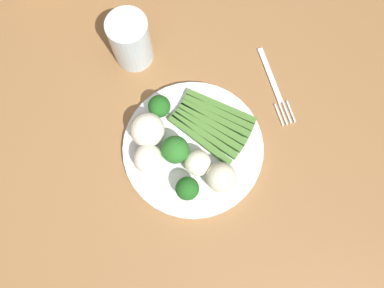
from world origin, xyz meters
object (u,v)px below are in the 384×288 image
(plate, at_px, (192,146))
(cauliflower_left, at_px, (221,177))
(asparagus_bundle, at_px, (212,124))
(broccoli_back, at_px, (159,106))
(water_glass, at_px, (131,41))
(cauliflower_front_left, at_px, (148,159))
(cauliflower_near_fork, at_px, (147,130))
(broccoli_back_right, at_px, (175,149))
(broccoli_right, at_px, (187,189))
(dining_table, at_px, (173,172))
(fork, at_px, (275,87))
(cauliflower_near_center, at_px, (198,163))

(plate, height_order, cauliflower_left, cauliflower_left)
(plate, xyz_separation_m, asparagus_bundle, (-0.05, -0.02, 0.01))
(broccoli_back, relative_size, water_glass, 0.45)
(water_glass, bearing_deg, cauliflower_front_left, 75.54)
(plate, height_order, cauliflower_near_fork, cauliflower_near_fork)
(broccoli_back_right, xyz_separation_m, cauliflower_near_fork, (0.03, -0.05, -0.00))
(asparagus_bundle, relative_size, broccoli_right, 3.28)
(dining_table, xyz_separation_m, cauliflower_near_fork, (0.02, -0.05, 0.16))
(cauliflower_left, distance_m, cauliflower_near_fork, 0.15)
(cauliflower_left, relative_size, fork, 0.32)
(plate, relative_size, cauliflower_front_left, 4.95)
(cauliflower_front_left, height_order, cauliflower_near_fork, cauliflower_near_fork)
(cauliflower_front_left, relative_size, cauliflower_near_center, 1.11)
(cauliflower_near_center, bearing_deg, water_glass, -85.46)
(broccoli_back, xyz_separation_m, fork, (-0.22, 0.04, -0.04))
(cauliflower_front_left, xyz_separation_m, water_glass, (-0.06, -0.22, 0.01))
(broccoli_back, distance_m, cauliflower_near_fork, 0.05)
(water_glass, bearing_deg, broccoli_back, 89.76)
(cauliflower_left, height_order, fork, cauliflower_left)
(cauliflower_near_center, xyz_separation_m, cauliflower_near_fork, (0.06, -0.09, 0.01))
(water_glass, bearing_deg, plate, 97.12)
(plate, height_order, fork, plate)
(broccoli_right, relative_size, broccoli_back_right, 0.84)
(fork, bearing_deg, broccoli_back, -92.35)
(broccoli_right, distance_m, cauliflower_left, 0.06)
(cauliflower_front_left, relative_size, fork, 0.31)
(dining_table, bearing_deg, broccoli_right, 94.67)
(asparagus_bundle, distance_m, cauliflower_front_left, 0.13)
(cauliflower_left, bearing_deg, asparagus_bundle, -106.29)
(asparagus_bundle, height_order, broccoli_back_right, broccoli_back_right)
(cauliflower_front_left, height_order, water_glass, water_glass)
(broccoli_right, relative_size, cauliflower_left, 0.94)
(asparagus_bundle, distance_m, broccoli_back_right, 0.09)
(plate, height_order, water_glass, water_glass)
(dining_table, height_order, broccoli_back, broccoli_back)
(asparagus_bundle, bearing_deg, plate, -102.61)
(cauliflower_front_left, distance_m, fork, 0.28)
(broccoli_right, bearing_deg, broccoli_back_right, -96.15)
(cauliflower_front_left, relative_size, cauliflower_near_fork, 0.84)
(asparagus_bundle, distance_m, cauliflower_near_center, 0.08)
(broccoli_right, relative_size, broccoli_back, 1.00)
(water_glass, bearing_deg, broccoli_right, 87.19)
(broccoli_back, relative_size, cauliflower_near_center, 1.06)
(fork, height_order, water_glass, water_glass)
(plate, relative_size, cauliflower_near_center, 5.49)
(broccoli_back_right, bearing_deg, cauliflower_front_left, -6.54)
(broccoli_right, relative_size, fork, 0.30)
(dining_table, bearing_deg, cauliflower_left, 131.65)
(broccoli_back, bearing_deg, asparagus_bundle, 140.91)
(cauliflower_left, bearing_deg, broccoli_back_right, -54.92)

